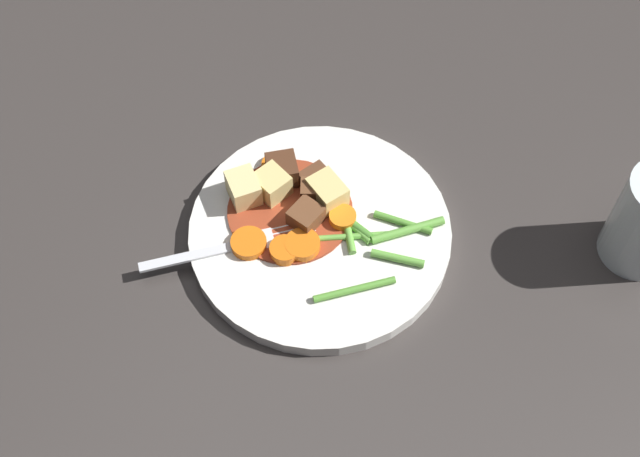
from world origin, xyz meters
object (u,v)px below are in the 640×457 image
object	(u,v)px
meat_chunk_3	(282,171)
meat_chunk_2	(305,219)
carrot_slice_0	(285,250)
meat_chunk_0	(315,179)
carrot_slice_2	(278,166)
carrot_slice_1	(249,243)
potato_chunk_2	(272,185)
carrot_slice_4	(343,218)
potato_chunk_1	(244,188)
potato_chunk_0	(327,192)
carrot_slice_3	(302,245)
dinner_plate	(320,233)
meat_chunk_1	(312,192)
fork	(234,246)

from	to	relation	value
meat_chunk_3	meat_chunk_2	bearing A→B (deg)	138.75
carrot_slice_0	meat_chunk_0	size ratio (longest dim) A/B	1.05
carrot_slice_2	meat_chunk_3	size ratio (longest dim) A/B	1.04
carrot_slice_1	meat_chunk_3	world-z (taller)	meat_chunk_3
meat_chunk_0	meat_chunk_3	world-z (taller)	meat_chunk_3
carrot_slice_2	potato_chunk_2	distance (m)	0.03
carrot_slice_2	meat_chunk_0	distance (m)	0.04
carrot_slice_4	carrot_slice_1	bearing A→B (deg)	43.16
carrot_slice_1	meat_chunk_3	distance (m)	0.09
meat_chunk_0	potato_chunk_1	bearing A→B (deg)	37.22
potato_chunk_0	carrot_slice_4	bearing A→B (deg)	146.53
carrot_slice_1	potato_chunk_2	distance (m)	0.07
carrot_slice_2	meat_chunk_3	world-z (taller)	meat_chunk_3
carrot_slice_2	carrot_slice_3	distance (m)	0.10
dinner_plate	meat_chunk_1	xyz separation A→B (m)	(0.02, -0.03, 0.02)
potato_chunk_2	carrot_slice_1	bearing A→B (deg)	97.36
meat_chunk_3	potato_chunk_1	bearing A→B (deg)	56.10
potato_chunk_2	meat_chunk_2	xyz separation A→B (m)	(-0.05, 0.02, -0.00)
potato_chunk_1	carrot_slice_3	bearing A→B (deg)	159.42
carrot_slice_3	carrot_slice_4	size ratio (longest dim) A/B	1.27
carrot_slice_2	carrot_slice_4	world-z (taller)	carrot_slice_4
carrot_slice_4	meat_chunk_2	distance (m)	0.04
potato_chunk_1	meat_chunk_1	world-z (taller)	potato_chunk_1
potato_chunk_2	fork	bearing A→B (deg)	87.50
dinner_plate	meat_chunk_3	bearing A→B (deg)	-31.43
carrot_slice_4	meat_chunk_2	xyz separation A→B (m)	(0.03, 0.02, 0.01)
carrot_slice_2	potato_chunk_0	size ratio (longest dim) A/B	0.89
carrot_slice_0	potato_chunk_1	world-z (taller)	potato_chunk_1
potato_chunk_1	meat_chunk_3	size ratio (longest dim) A/B	1.10
meat_chunk_0	fork	world-z (taller)	meat_chunk_0
meat_chunk_0	meat_chunk_2	world-z (taller)	meat_chunk_2
dinner_plate	potato_chunk_1	distance (m)	0.09
carrot_slice_1	meat_chunk_3	size ratio (longest dim) A/B	1.11
dinner_plate	potato_chunk_0	size ratio (longest dim) A/B	7.02
carrot_slice_0	potato_chunk_0	distance (m)	0.08
potato_chunk_0	potato_chunk_1	xyz separation A→B (m)	(0.08, 0.03, 0.00)
meat_chunk_1	potato_chunk_0	bearing A→B (deg)	-160.14
carrot_slice_1	meat_chunk_0	bearing A→B (deg)	-105.73
meat_chunk_0	meat_chunk_1	distance (m)	0.02
meat_chunk_0	meat_chunk_1	size ratio (longest dim) A/B	1.20
meat_chunk_1	fork	world-z (taller)	meat_chunk_1
carrot_slice_0	carrot_slice_2	xyz separation A→B (m)	(0.05, -0.09, -0.00)
carrot_slice_2	potato_chunk_1	size ratio (longest dim) A/B	0.95
potato_chunk_0	potato_chunk_1	world-z (taller)	potato_chunk_1
dinner_plate	carrot_slice_1	distance (m)	0.07
meat_chunk_0	fork	size ratio (longest dim) A/B	0.20
carrot_slice_2	potato_chunk_1	xyz separation A→B (m)	(0.01, 0.05, 0.01)
carrot_slice_0	carrot_slice_4	distance (m)	0.07
potato_chunk_2	carrot_slice_3	bearing A→B (deg)	141.53
carrot_slice_3	meat_chunk_2	xyz separation A→B (m)	(0.01, -0.03, 0.01)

